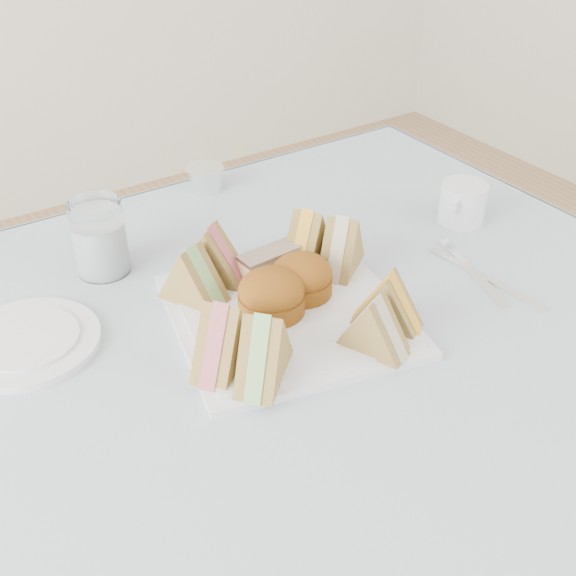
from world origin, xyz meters
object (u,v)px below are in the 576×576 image
serving_plate (288,315)px  water_glass (99,237)px  table (331,519)px  creamer_jug (463,203)px

serving_plate → water_glass: size_ratio=2.65×
table → serving_plate: 0.39m
table → water_glass: 0.57m
table → creamer_jug: 0.55m
water_glass → creamer_jug: size_ratio=1.50×
table → creamer_jug: bearing=21.0°
table → creamer_jug: size_ratio=12.15×
serving_plate → table: bearing=-43.5°
water_glass → creamer_jug: (0.54, -0.18, -0.02)m
table → serving_plate: bearing=123.9°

